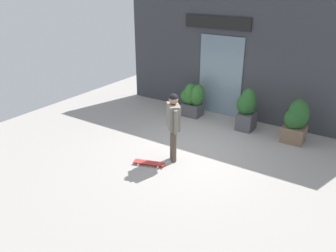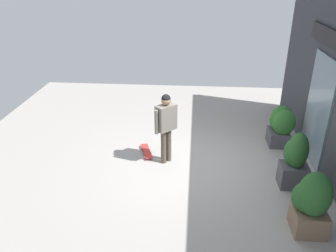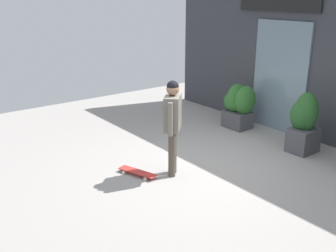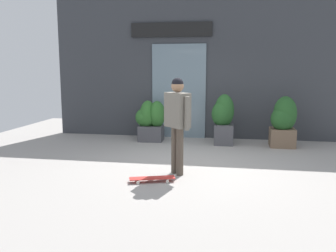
{
  "view_description": "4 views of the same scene",
  "coord_description": "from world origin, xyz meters",
  "px_view_note": "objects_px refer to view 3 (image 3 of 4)",
  "views": [
    {
      "loc": [
        4.02,
        -7.05,
        4.25
      ],
      "look_at": [
        -0.28,
        -0.59,
        0.88
      ],
      "focal_mm": 36.78,
      "sensor_mm": 36.0,
      "label": 1
    },
    {
      "loc": [
        7.17,
        0.01,
        4.4
      ],
      "look_at": [
        -0.28,
        -0.59,
        0.88
      ],
      "focal_mm": 36.58,
      "sensor_mm": 36.0,
      "label": 2
    },
    {
      "loc": [
        5.15,
        -4.73,
        3.19
      ],
      "look_at": [
        -0.28,
        -0.59,
        0.88
      ],
      "focal_mm": 42.53,
      "sensor_mm": 36.0,
      "label": 3
    },
    {
      "loc": [
        0.83,
        -6.95,
        1.91
      ],
      "look_at": [
        -0.28,
        -0.59,
        0.88
      ],
      "focal_mm": 38.45,
      "sensor_mm": 36.0,
      "label": 4
    }
  ],
  "objects_px": {
    "planter_box_left": "(239,104)",
    "planter_box_mid": "(304,122)",
    "skateboarder": "(173,118)",
    "skateboard": "(137,172)"
  },
  "relations": [
    {
      "from": "skateboarder",
      "to": "planter_box_mid",
      "type": "relative_size",
      "value": 1.37
    },
    {
      "from": "skateboard",
      "to": "planter_box_mid",
      "type": "xyz_separation_m",
      "value": [
        1.12,
        3.37,
        0.59
      ]
    },
    {
      "from": "skateboarder",
      "to": "planter_box_mid",
      "type": "distance_m",
      "value": 2.97
    },
    {
      "from": "skateboard",
      "to": "planter_box_left",
      "type": "height_order",
      "value": "planter_box_left"
    },
    {
      "from": "planter_box_mid",
      "to": "skateboarder",
      "type": "bearing_deg",
      "value": -105.06
    },
    {
      "from": "planter_box_left",
      "to": "skateboard",
      "type": "bearing_deg",
      "value": -77.06
    },
    {
      "from": "planter_box_mid",
      "to": "planter_box_left",
      "type": "bearing_deg",
      "value": 176.48
    },
    {
      "from": "planter_box_left",
      "to": "planter_box_mid",
      "type": "xyz_separation_m",
      "value": [
        1.92,
        -0.12,
        0.06
      ]
    },
    {
      "from": "skateboarder",
      "to": "planter_box_mid",
      "type": "bearing_deg",
      "value": -149.14
    },
    {
      "from": "planter_box_left",
      "to": "planter_box_mid",
      "type": "height_order",
      "value": "planter_box_mid"
    }
  ]
}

